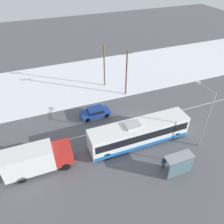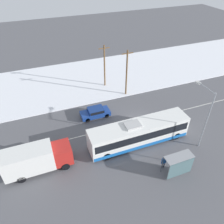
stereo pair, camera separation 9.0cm
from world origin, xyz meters
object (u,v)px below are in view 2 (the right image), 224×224
object	(u,v)px
sedan_car	(95,112)
utility_pole_snowlot	(105,66)
pedestrian_at_stop	(164,161)
city_bus	(139,133)
utility_pole_roadside	(127,73)
box_truck	(36,159)
bus_shelter	(180,163)
streetlamp	(205,111)

from	to	relation	value
sedan_car	utility_pole_snowlot	world-z (taller)	utility_pole_snowlot
sedan_car	pedestrian_at_stop	xyz separation A→B (m)	(4.08, -11.21, 0.33)
city_bus	utility_pole_roadside	world-z (taller)	utility_pole_roadside
box_truck	utility_pole_roadside	distance (m)	18.21
pedestrian_at_stop	utility_pole_roadside	world-z (taller)	utility_pole_roadside
sedan_car	pedestrian_at_stop	size ratio (longest dim) A/B	2.34
city_bus	bus_shelter	world-z (taller)	city_bus
city_bus	pedestrian_at_stop	distance (m)	4.52
bus_shelter	utility_pole_roadside	bearing A→B (deg)	85.52
box_truck	sedan_car	size ratio (longest dim) A/B	1.71
utility_pole_roadside	utility_pole_snowlot	distance (m)	4.44
pedestrian_at_stop	bus_shelter	size ratio (longest dim) A/B	0.58
city_bus	utility_pole_roadside	xyz separation A→B (m)	(3.03, 10.55, 2.34)
sedan_car	utility_pole_roadside	bearing A→B (deg)	-149.24
pedestrian_at_stop	utility_pole_roadside	xyz separation A→B (m)	(2.24, 14.97, 2.84)
pedestrian_at_stop	bus_shelter	xyz separation A→B (m)	(0.97, -1.25, 0.61)
streetlamp	utility_pole_snowlot	xyz separation A→B (m)	(-5.74, 16.92, -1.02)
city_bus	utility_pole_snowlot	world-z (taller)	utility_pole_snowlot
box_truck	utility_pole_roadside	size ratio (longest dim) A/B	0.94
streetlamp	bus_shelter	bearing A→B (deg)	-146.71
streetlamp	utility_pole_roadside	xyz separation A→B (m)	(-3.53, 13.07, -0.87)
pedestrian_at_stop	utility_pole_snowlot	world-z (taller)	utility_pole_snowlot
sedan_car	bus_shelter	world-z (taller)	bus_shelter
pedestrian_at_stop	bus_shelter	distance (m)	1.70
box_truck	sedan_car	distance (m)	10.81
sedan_car	bus_shelter	xyz separation A→B (m)	(5.04, -12.47, 0.93)
streetlamp	utility_pole_snowlot	bearing A→B (deg)	108.74
bus_shelter	utility_pole_snowlot	bearing A→B (deg)	92.69
bus_shelter	streetlamp	distance (m)	6.53
sedan_car	streetlamp	world-z (taller)	streetlamp
streetlamp	utility_pole_roadside	distance (m)	13.57
pedestrian_at_stop	utility_pole_snowlot	distance (m)	19.01
bus_shelter	utility_pole_snowlot	world-z (taller)	utility_pole_snowlot
utility_pole_roadside	streetlamp	bearing A→B (deg)	-74.90
pedestrian_at_stop	utility_pole_snowlot	bearing A→B (deg)	89.92
city_bus	streetlamp	distance (m)	7.72
sedan_car	utility_pole_roadside	world-z (taller)	utility_pole_roadside
bus_shelter	streetlamp	size ratio (longest dim) A/B	0.40
city_bus	utility_pole_roadside	size ratio (longest dim) A/B	1.63
box_truck	utility_pole_snowlot	bearing A→B (deg)	48.54
box_truck	bus_shelter	size ratio (longest dim) A/B	2.32
city_bus	pedestrian_at_stop	bearing A→B (deg)	-79.89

